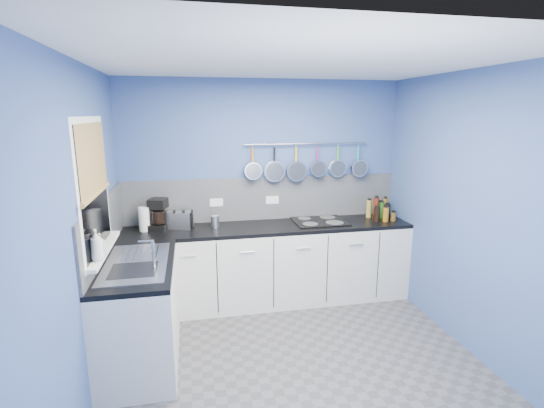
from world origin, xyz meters
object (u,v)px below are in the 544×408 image
object	(u,v)px
hob	(319,221)
toaster	(179,220)
paper_towel	(144,219)
coffee_maker	(158,214)
soap_bottle_a	(96,245)
canister	(215,221)
soap_bottle_b	(100,244)

from	to	relation	value
hob	toaster	bearing A→B (deg)	178.02
paper_towel	coffee_maker	size ratio (longest dim) A/B	0.77
soap_bottle_a	coffee_maker	xyz separation A→B (m)	(0.35, 1.29, -0.10)
toaster	canister	size ratio (longest dim) A/B	2.11
coffee_maker	canister	distance (m)	0.61
soap_bottle_b	coffee_maker	world-z (taller)	coffee_maker
coffee_maker	canister	xyz separation A→B (m)	(0.60, -0.04, -0.10)
paper_towel	toaster	bearing A→B (deg)	7.48
soap_bottle_a	toaster	size ratio (longest dim) A/B	0.86
coffee_maker	toaster	xyz separation A→B (m)	(0.21, 0.02, -0.08)
coffee_maker	canister	size ratio (longest dim) A/B	2.53
soap_bottle_a	coffee_maker	bearing A→B (deg)	74.88
hob	canister	bearing A→B (deg)	-179.78
paper_towel	canister	world-z (taller)	paper_towel
soap_bottle_b	coffee_maker	xyz separation A→B (m)	(0.35, 1.17, -0.07)
soap_bottle_b	toaster	world-z (taller)	soap_bottle_b
paper_towel	toaster	world-z (taller)	paper_towel
toaster	hob	bearing A→B (deg)	14.73
soap_bottle_b	hob	distance (m)	2.44
canister	soap_bottle_b	bearing A→B (deg)	-129.85
soap_bottle_a	paper_towel	xyz separation A→B (m)	(0.20, 1.26, -0.14)
soap_bottle_a	hob	size ratio (longest dim) A/B	0.40
soap_bottle_b	paper_towel	xyz separation A→B (m)	(0.20, 1.14, -0.11)
canister	hob	world-z (taller)	canister
soap_bottle_a	soap_bottle_b	size ratio (longest dim) A/B	1.39
soap_bottle_a	soap_bottle_b	world-z (taller)	soap_bottle_a
toaster	soap_bottle_b	bearing A→B (deg)	-98.56
soap_bottle_b	toaster	xyz separation A→B (m)	(0.56, 1.19, -0.15)
toaster	coffee_maker	bearing A→B (deg)	-157.92
soap_bottle_a	toaster	bearing A→B (deg)	66.76
toaster	paper_towel	bearing A→B (deg)	-155.82
soap_bottle_b	paper_towel	bearing A→B (deg)	79.96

